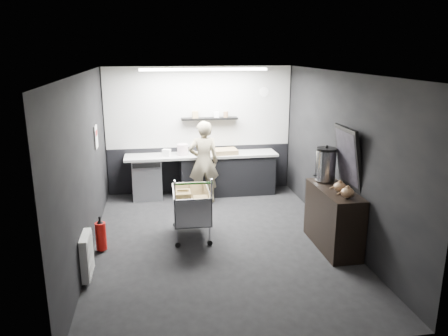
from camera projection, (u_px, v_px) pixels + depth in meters
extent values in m
plane|color=black|center=(219.00, 242.00, 7.13)|extent=(5.50, 5.50, 0.00)
plane|color=silver|center=(218.00, 73.00, 6.42)|extent=(5.50, 5.50, 0.00)
plane|color=black|center=(200.00, 130.00, 9.39)|extent=(5.50, 0.00, 5.50)
plane|color=black|center=(262.00, 232.00, 4.16)|extent=(5.50, 0.00, 5.50)
plane|color=black|center=(85.00, 167.00, 6.46)|extent=(0.00, 5.50, 5.50)
plane|color=black|center=(340.00, 157.00, 7.08)|extent=(0.00, 5.50, 5.50)
cube|color=#BAB9B5|center=(199.00, 107.00, 9.24)|extent=(3.95, 0.02, 1.70)
cube|color=black|center=(200.00, 169.00, 9.60)|extent=(3.95, 0.02, 1.00)
cube|color=black|center=(209.00, 119.00, 9.23)|extent=(1.20, 0.22, 0.04)
cylinder|color=white|center=(264.00, 92.00, 9.37)|extent=(0.20, 0.03, 0.20)
cube|color=white|center=(96.00, 137.00, 7.65)|extent=(0.02, 0.30, 0.40)
cube|color=red|center=(96.00, 133.00, 7.63)|extent=(0.02, 0.22, 0.10)
cube|color=white|center=(87.00, 256.00, 5.88)|extent=(0.10, 0.50, 0.60)
cube|color=white|center=(204.00, 69.00, 8.19)|extent=(2.40, 0.20, 0.04)
cube|color=black|center=(227.00, 175.00, 9.41)|extent=(2.00, 0.56, 0.85)
cube|color=#A3A39F|center=(202.00, 155.00, 9.20)|extent=(3.20, 0.60, 0.05)
cube|color=#9EA0A5|center=(147.00, 178.00, 9.14)|extent=(0.60, 0.58, 0.85)
cube|color=black|center=(146.00, 165.00, 8.76)|extent=(0.56, 0.02, 0.10)
imported|color=beige|center=(204.00, 162.00, 8.78)|extent=(0.63, 0.42, 1.68)
cube|color=silver|center=(192.00, 217.00, 7.27)|extent=(0.60, 0.92, 0.02)
cube|color=silver|center=(174.00, 205.00, 7.16)|extent=(0.03, 0.92, 0.49)
cube|color=silver|center=(208.00, 203.00, 7.25)|extent=(0.03, 0.92, 0.49)
cube|color=silver|center=(194.00, 214.00, 6.78)|extent=(0.59, 0.03, 0.49)
cube|color=silver|center=(189.00, 195.00, 7.63)|extent=(0.59, 0.03, 0.49)
cylinder|color=silver|center=(178.00, 237.00, 6.87)|extent=(0.02, 0.02, 0.32)
cylinder|color=silver|center=(210.00, 235.00, 6.95)|extent=(0.02, 0.02, 0.32)
cylinder|color=silver|center=(175.00, 217.00, 7.66)|extent=(0.02, 0.02, 0.32)
cylinder|color=silver|center=(204.00, 216.00, 7.74)|extent=(0.02, 0.02, 0.32)
cylinder|color=#257D22|center=(194.00, 183.00, 6.59)|extent=(0.59, 0.04, 0.03)
cube|color=olive|center=(183.00, 203.00, 7.29)|extent=(0.26, 0.33, 0.41)
cube|color=olive|center=(201.00, 208.00, 7.12)|extent=(0.24, 0.30, 0.37)
cylinder|color=black|center=(178.00, 245.00, 6.90)|extent=(0.09, 0.03, 0.09)
cylinder|color=black|center=(175.00, 225.00, 7.70)|extent=(0.09, 0.03, 0.09)
cylinder|color=black|center=(210.00, 243.00, 6.98)|extent=(0.09, 0.03, 0.09)
cylinder|color=black|center=(204.00, 223.00, 7.78)|extent=(0.09, 0.03, 0.09)
cube|color=black|center=(333.00, 218.00, 6.82)|extent=(0.48, 1.28, 0.96)
cylinder|color=silver|center=(326.00, 165.00, 7.03)|extent=(0.32, 0.32, 0.49)
cylinder|color=black|center=(327.00, 149.00, 6.96)|extent=(0.32, 0.32, 0.04)
sphere|color=black|center=(327.00, 147.00, 6.95)|extent=(0.05, 0.05, 0.05)
ellipsoid|color=brown|center=(340.00, 187.00, 6.52)|extent=(0.19, 0.19, 0.15)
ellipsoid|color=brown|center=(348.00, 193.00, 6.27)|extent=(0.19, 0.19, 0.15)
cube|color=black|center=(348.00, 158.00, 6.65)|extent=(0.22, 0.75, 0.95)
cube|color=black|center=(347.00, 158.00, 6.65)|extent=(0.15, 0.64, 0.82)
cylinder|color=#B9110C|center=(101.00, 236.00, 6.74)|extent=(0.16, 0.16, 0.44)
cone|color=black|center=(100.00, 221.00, 6.68)|extent=(0.11, 0.11, 0.07)
cylinder|color=black|center=(100.00, 219.00, 6.67)|extent=(0.03, 0.03, 0.07)
cube|color=#997E52|center=(225.00, 151.00, 9.21)|extent=(0.53, 0.42, 0.10)
cylinder|color=silver|center=(183.00, 150.00, 9.11)|extent=(0.23, 0.23, 0.23)
cube|color=white|center=(167.00, 153.00, 9.02)|extent=(0.19, 0.17, 0.14)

